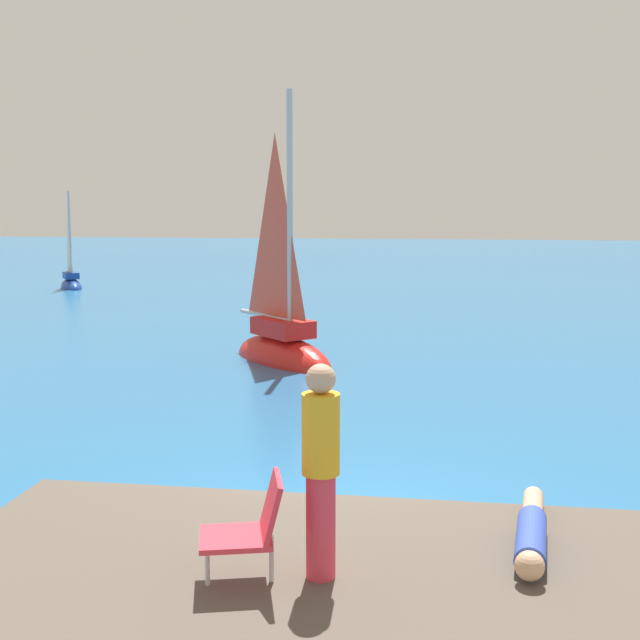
{
  "coord_description": "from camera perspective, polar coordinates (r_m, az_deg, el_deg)",
  "views": [
    {
      "loc": [
        1.17,
        -9.52,
        3.86
      ],
      "look_at": [
        -1.29,
        7.64,
        1.4
      ],
      "focal_mm": 46.35,
      "sensor_mm": 36.0,
      "label": 1
    }
  ],
  "objects": [
    {
      "name": "person_standing",
      "position": [
        6.12,
        0.05,
        -10.0
      ],
      "size": [
        0.28,
        0.28,
        1.62
      ],
      "rotation": [
        0.0,
        0.0,
        4.54
      ],
      "color": "#DB384C",
      "rests_on": "shore_ledge"
    },
    {
      "name": "boulder_inland",
      "position": [
        9.24,
        -11.08,
        -16.75
      ],
      "size": [
        1.37,
        1.61,
        1.16
      ],
      "primitive_type": "cube",
      "rotation": [
        0.18,
        0.18,
        1.45
      ],
      "color": "brown",
      "rests_on": "ground"
    },
    {
      "name": "sailboat_far",
      "position": [
        39.45,
        -16.8,
        2.51
      ],
      "size": [
        2.1,
        2.59,
        4.82
      ],
      "rotation": [
        0.0,
        0.0,
        5.29
      ],
      "color": "#193D99",
      "rests_on": "ground"
    },
    {
      "name": "ground_plane",
      "position": [
        10.34,
        1.11,
        -13.83
      ],
      "size": [
        160.0,
        160.0,
        0.0
      ],
      "primitive_type": "plane",
      "color": "#236093"
    },
    {
      "name": "sailboat_near",
      "position": [
        20.24,
        -2.61,
        -1.8
      ],
      "size": [
        3.49,
        3.6,
        7.11
      ],
      "rotation": [
        0.0,
        0.0,
        5.47
      ],
      "color": "red",
      "rests_on": "ground"
    },
    {
      "name": "beach_chair",
      "position": [
        6.2,
        -4.75,
        -13.93
      ],
      "size": [
        0.7,
        0.62,
        0.8
      ],
      "rotation": [
        0.0,
        0.0,
        3.4
      ],
      "color": "#E03342",
      "rests_on": "shore_ledge"
    },
    {
      "name": "boulder_seaward",
      "position": [
        8.27,
        11.3,
        -19.89
      ],
      "size": [
        1.34,
        1.5,
        0.89
      ],
      "primitive_type": "cube",
      "rotation": [
        0.14,
        -0.11,
        1.21
      ],
      "color": "brown",
      "rests_on": "ground"
    },
    {
      "name": "person_sunbather",
      "position": [
        7.1,
        14.39,
        -14.09
      ],
      "size": [
        0.41,
        1.76,
        0.25
      ],
      "rotation": [
        0.0,
        0.0,
        1.44
      ],
      "color": "#334CB2",
      "rests_on": "shore_ledge"
    }
  ]
}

